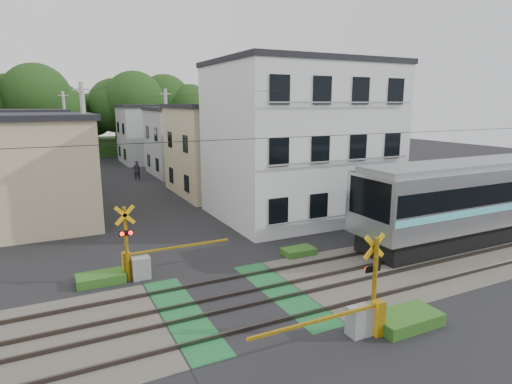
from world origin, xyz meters
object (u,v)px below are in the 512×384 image
apartment_block (300,140)px  pedestrian (137,170)px  crossing_signal_near (363,313)px  crossing_signal_far (138,262)px

apartment_block → pedestrian: (-6.66, 16.94, -3.78)m
crossing_signal_near → crossing_signal_far: size_ratio=1.00×
crossing_signal_near → crossing_signal_far: (-5.17, 7.31, 0.00)m
crossing_signal_near → apartment_block: apartment_block is taller
apartment_block → pedestrian: apartment_block is taller
apartment_block → pedestrian: size_ratio=5.81×
crossing_signal_far → apartment_block: (11.09, 5.84, 3.94)m
crossing_signal_near → pedestrian: (-0.74, 30.09, 0.17)m
crossing_signal_far → apartment_block: bearing=27.8°
crossing_signal_far → pedestrian: crossing_signal_far is taller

